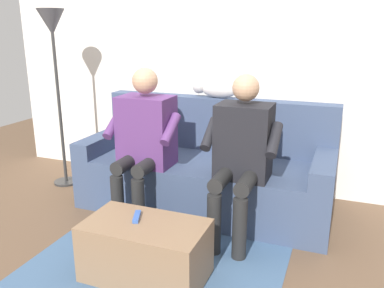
% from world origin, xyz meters
% --- Properties ---
extents(ground_plane, '(8.00, 8.00, 0.00)m').
position_xyz_m(ground_plane, '(0.00, 0.60, 0.00)').
color(ground_plane, brown).
extents(back_wall, '(4.76, 0.06, 2.43)m').
position_xyz_m(back_wall, '(0.00, -0.71, 1.22)').
color(back_wall, silver).
rests_on(back_wall, ground).
extents(couch, '(2.10, 0.85, 0.91)m').
position_xyz_m(couch, '(0.00, -0.14, 0.31)').
color(couch, '#3D4C6B').
rests_on(couch, ground).
extents(coffee_table, '(0.75, 0.43, 0.37)m').
position_xyz_m(coffee_table, '(0.00, 1.01, 0.18)').
color(coffee_table, '#8C6B4C').
rests_on(coffee_table, ground).
extents(person_left_seated, '(0.54, 0.60, 1.20)m').
position_xyz_m(person_left_seated, '(-0.40, 0.25, 0.68)').
color(person_left_seated, black).
rests_on(person_left_seated, ground).
extents(person_right_seated, '(0.57, 0.53, 1.22)m').
position_xyz_m(person_right_seated, '(0.40, 0.24, 0.69)').
color(person_right_seated, '#5B3370').
rests_on(person_right_seated, ground).
extents(cat_on_backrest, '(0.57, 0.13, 0.16)m').
position_xyz_m(cat_on_backrest, '(0.03, -0.43, 0.99)').
color(cat_on_backrest, silver).
rests_on(cat_on_backrest, couch).
extents(remote_blue, '(0.09, 0.15, 0.02)m').
position_xyz_m(remote_blue, '(0.08, 0.96, 0.38)').
color(remote_blue, '#3860B7').
rests_on(remote_blue, coffee_table).
extents(floor_rug, '(1.63, 1.66, 0.01)m').
position_xyz_m(floor_rug, '(0.00, 0.87, 0.00)').
color(floor_rug, '#426084').
rests_on(floor_rug, ground).
extents(floor_lamp, '(0.25, 0.25, 1.68)m').
position_xyz_m(floor_lamp, '(1.50, -0.11, 1.39)').
color(floor_lamp, '#2D2D2D').
rests_on(floor_lamp, ground).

